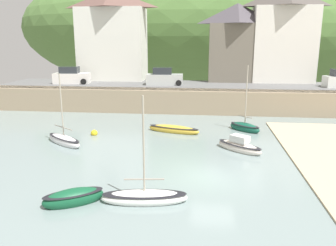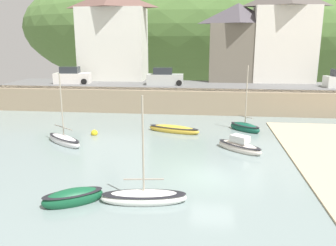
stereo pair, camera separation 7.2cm
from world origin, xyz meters
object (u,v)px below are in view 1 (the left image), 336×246
Objects in this scene: waterfront_building_right at (284,34)px; sailboat_white_hull at (245,127)px; parked_car_near_slipway at (71,76)px; waterfront_building_left at (112,35)px; mooring_buoy at (94,133)px; motorboat_with_cabin at (64,140)px; dinghy_open_wooden at (240,146)px; rowboat_small_beached at (174,129)px; fishing_boat_green at (145,197)px; waterfront_building_centre at (236,42)px; sailboat_tall_mast at (74,198)px; parked_car_by_wall at (164,78)px.

waterfront_building_right reaches higher than sailboat_white_hull.
waterfront_building_right reaches higher than parked_car_near_slipway.
waterfront_building_left is 19.60m from mooring_buoy.
waterfront_building_right reaches higher than motorboat_with_cabin.
dinghy_open_wooden is at bearing -107.93° from waterfront_building_right.
rowboat_small_beached is 0.86× the size of fishing_boat_green.
waterfront_building_centre is 18.60m from rowboat_small_beached.
mooring_buoy is (3.02, -17.73, -7.80)m from waterfront_building_left.
sailboat_tall_mast is at bearing -78.81° from waterfront_building_left.
waterfront_building_right is (5.50, -0.00, 0.95)m from waterfront_building_centre.
parked_car_near_slipway is at bearing 110.89° from fishing_boat_green.
waterfront_building_right reaches higher than fishing_boat_green.
waterfront_building_left is 30.87m from sailboat_tall_mast.
sailboat_tall_mast is 5.56× the size of mooring_buoy.
sailboat_tall_mast is at bearing -88.25° from rowboat_small_beached.
waterfront_building_centre reaches higher than parked_car_near_slipway.
waterfront_building_centre is at bearing 40.93° from sailboat_tall_mast.
waterfront_building_centre is 3.09× the size of sailboat_tall_mast.
motorboat_with_cabin is at bearing 84.02° from sailboat_tall_mast.
sailboat_white_hull is (-5.71, -15.00, -7.74)m from waterfront_building_right.
mooring_buoy is (-4.07, -13.23, -3.04)m from parked_car_by_wall.
fishing_boat_green is at bearing -22.33° from sailboat_tall_mast.
sailboat_tall_mast is 3.32m from fishing_boat_green.
fishing_boat_green is at bearing -72.51° from waterfront_building_left.
waterfront_building_right is at bearing 70.92° from rowboat_small_beached.
fishing_boat_green is at bearing -112.23° from waterfront_building_right.
sailboat_white_hull is (5.88, 1.18, 0.07)m from rowboat_small_beached.
parked_car_by_wall reaches higher than mooring_buoy.
waterfront_building_left reaches higher than sailboat_tall_mast.
waterfront_building_centre is at bearing 55.15° from mooring_buoy.
sailboat_white_hull is (-0.21, -15.00, -6.80)m from waterfront_building_centre.
waterfront_building_left is 1.94× the size of sailboat_white_hull.
parked_car_near_slipway is at bearing 80.27° from sailboat_tall_mast.
parked_car_near_slipway reaches higher than dinghy_open_wooden.
sailboat_white_hull is 13.55m from parked_car_by_wall.
waterfront_building_centre is 0.83× the size of waterfront_building_right.
waterfront_building_right is at bearing -0.00° from waterfront_building_centre.
waterfront_building_left is 9.66m from parked_car_by_wall.
waterfront_building_centre is at bearing 70.57° from fishing_boat_green.
parked_car_near_slipway is at bearing 117.52° from mooring_buoy.
sailboat_tall_mast is 0.66× the size of rowboat_small_beached.
waterfront_building_right is 29.07m from motorboat_with_cabin.
sailboat_white_hull is at bearing -90.81° from waterfront_building_centre.
sailboat_tall_mast is at bearing -108.06° from waterfront_building_centre.
dinghy_open_wooden is 0.80× the size of parked_car_by_wall.
fishing_boat_green is at bearing -102.30° from waterfront_building_centre.
parked_car_near_slipway is at bearing 177.31° from parked_car_by_wall.
fishing_boat_green is 15.11m from sailboat_white_hull.
mooring_buoy is at bearing -68.73° from parked_car_near_slipway.
sailboat_white_hull is (0.92, 5.48, -0.01)m from dinghy_open_wooden.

